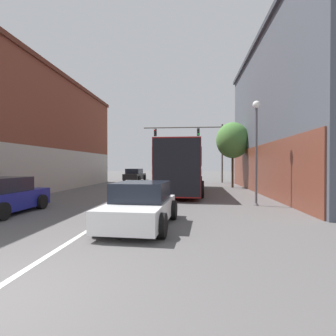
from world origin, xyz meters
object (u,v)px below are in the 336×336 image
at_px(parked_car_left_mid, 2,197).
at_px(street_tree_near, 233,140).
at_px(street_lamp, 256,140).
at_px(bus, 182,165).
at_px(hatchback_foreground, 141,205).
at_px(traffic_signal_gantry, 198,140).
at_px(parked_car_left_near, 135,175).

xyz_separation_m(parked_car_left_mid, street_tree_near, (10.75, 12.93, 3.30)).
height_order(parked_car_left_mid, street_lamp, street_lamp).
xyz_separation_m(bus, street_lamp, (3.65, -5.85, 1.17)).
height_order(bus, parked_car_left_mid, bus).
height_order(hatchback_foreground, parked_car_left_mid, parked_car_left_mid).
relative_size(parked_car_left_mid, street_lamp, 0.78).
bearing_deg(traffic_signal_gantry, bus, -97.33).
relative_size(parked_car_left_near, street_tree_near, 0.77).
bearing_deg(bus, street_tree_near, -43.84).
relative_size(hatchback_foreground, parked_car_left_mid, 1.02).
relative_size(parked_car_left_near, parked_car_left_mid, 1.10).
relative_size(hatchback_foreground, traffic_signal_gantry, 0.45).
height_order(hatchback_foreground, street_lamp, street_lamp).
distance_m(hatchback_foreground, parked_car_left_mid, 5.92).
relative_size(parked_car_left_mid, traffic_signal_gantry, 0.44).
distance_m(hatchback_foreground, parked_car_left_near, 24.35).
height_order(hatchback_foreground, traffic_signal_gantry, traffic_signal_gantry).
bearing_deg(street_lamp, hatchback_foreground, -135.52).
bearing_deg(street_tree_near, parked_car_left_near, 138.19).
height_order(bus, street_tree_near, street_tree_near).
relative_size(bus, street_tree_near, 1.91).
bearing_deg(street_lamp, parked_car_left_near, 117.43).
bearing_deg(parked_car_left_near, street_tree_near, -127.35).
bearing_deg(street_tree_near, hatchback_foreground, -109.20).
bearing_deg(hatchback_foreground, street_tree_near, -15.98).
xyz_separation_m(parked_car_left_mid, traffic_signal_gantry, (7.99, 19.23, 3.95)).
bearing_deg(parked_car_left_near, traffic_signal_gantry, -107.13).
xyz_separation_m(parked_car_left_mid, street_lamp, (10.31, 3.02, 2.37)).
xyz_separation_m(hatchback_foreground, traffic_signal_gantry, (2.26, 20.70, 3.97)).
xyz_separation_m(street_lamp, street_tree_near, (0.44, 9.91, 0.94)).
bearing_deg(bus, traffic_signal_gantry, -6.01).
bearing_deg(parked_car_left_mid, street_lamp, -73.67).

